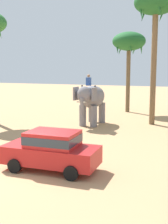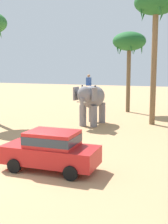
{
  "view_description": "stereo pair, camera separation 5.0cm",
  "coord_description": "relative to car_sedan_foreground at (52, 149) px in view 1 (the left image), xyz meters",
  "views": [
    {
      "loc": [
        6.69,
        -10.35,
        4.35
      ],
      "look_at": [
        -0.11,
        6.48,
        1.6
      ],
      "focal_mm": 46.85,
      "sensor_mm": 36.0,
      "label": 1
    },
    {
      "loc": [
        6.74,
        -10.33,
        4.35
      ],
      "look_at": [
        -0.11,
        6.48,
        1.6
      ],
      "focal_mm": 46.85,
      "sensor_mm": 36.0,
      "label": 2
    }
  ],
  "objects": [
    {
      "name": "palm_tree_behind_elephant",
      "position": [
        -0.99,
        17.71,
        5.75
      ],
      "size": [
        3.2,
        3.2,
        7.79
      ],
      "color": "brown",
      "rests_on": "ground"
    },
    {
      "name": "ground_plane",
      "position": [
        -0.89,
        -0.32,
        -0.93
      ],
      "size": [
        120.0,
        120.0,
        0.0
      ],
      "primitive_type": "plane",
      "color": "tan"
    },
    {
      "name": "elephant_with_mahout",
      "position": [
        -1.97,
        10.08,
        1.06
      ],
      "size": [
        1.65,
        3.88,
        3.88
      ],
      "color": "slate",
      "rests_on": "ground"
    },
    {
      "name": "car_sedan_foreground",
      "position": [
        0.0,
        0.0,
        0.0
      ],
      "size": [
        4.17,
        2.01,
        1.7
      ],
      "color": "red",
      "rests_on": "ground"
    },
    {
      "name": "palm_tree_far_back",
      "position": [
        2.31,
        12.06,
        7.8
      ],
      "size": [
        3.2,
        3.2,
        10.01
      ],
      "color": "brown",
      "rests_on": "ground"
    }
  ]
}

